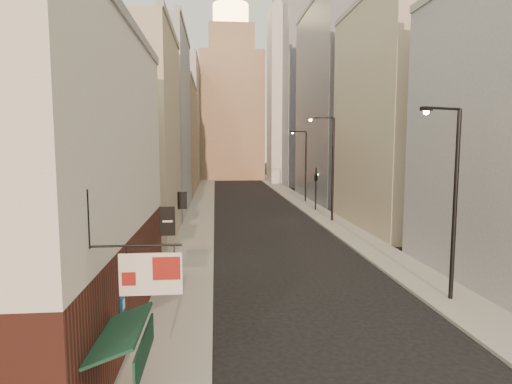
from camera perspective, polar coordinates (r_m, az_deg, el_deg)
name	(u,v)px	position (r m, az deg, el deg)	size (l,w,h in m)	color
sidewalk_left	(204,196)	(63.31, -6.93, -0.58)	(3.00, 140.00, 0.15)	#99978B
sidewalk_right	(291,195)	(64.29, 4.73, -0.45)	(3.00, 140.00, 0.15)	#99978B
near_building_left	(53,183)	(18.00, -25.45, 1.09)	(8.30, 23.04, 12.30)	#592921
left_bldg_beige	(121,139)	(34.61, -17.54, 6.82)	(8.00, 12.00, 16.00)	#B3A88A
left_bldg_grey	(151,123)	(50.44, -13.79, 8.89)	(8.00, 16.00, 20.00)	gray
left_bldg_tan	(169,139)	(68.24, -11.57, 6.91)	(8.00, 18.00, 17.00)	#8F7356
left_bldg_wingrid	(179,123)	(88.27, -10.24, 9.00)	(8.00, 20.00, 24.00)	gray
right_bldg_beige	(401,118)	(41.51, 18.73, 9.38)	(8.00, 16.00, 20.00)	#B3A88A
right_bldg_wingrid	(338,105)	(60.51, 10.93, 11.31)	(8.00, 20.00, 26.00)	gray
highrise	(329,54)	(90.70, 9.70, 17.64)	(21.00, 23.00, 51.20)	gray
clock_tower	(231,102)	(100.45, -3.32, 11.95)	(14.00, 14.00, 44.90)	#8F7356
white_tower	(289,90)	(87.84, 4.43, 13.42)	(8.00, 8.00, 41.50)	silver
streetlamp_near	(452,193)	(21.84, 24.66, -0.17)	(2.32, 0.92, 9.15)	black
streetlamp_mid	(330,163)	(42.11, 9.88, 3.87)	(2.67, 0.47, 10.20)	black
streetlamp_far	(304,162)	(56.87, 6.46, 4.01)	(2.35, 1.04, 9.38)	black
traffic_light_right	(316,177)	(49.25, 8.00, 2.00)	(0.66, 0.66, 5.00)	black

